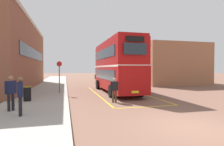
# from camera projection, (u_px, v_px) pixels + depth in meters

# --- Properties ---
(ground_plane) EXTENTS (135.60, 135.60, 0.00)m
(ground_plane) POSITION_uv_depth(u_px,v_px,m) (108.00, 88.00, 20.93)
(ground_plane) COLOR brown
(sidewalk_left) EXTENTS (4.00, 57.60, 0.14)m
(sidewalk_left) POSITION_uv_depth(u_px,v_px,m) (49.00, 87.00, 21.64)
(sidewalk_left) COLOR #A39E93
(sidewalk_left) RESTS_ON ground
(brick_building_left) EXTENTS (6.44, 18.76, 7.41)m
(brick_building_left) POSITION_uv_depth(u_px,v_px,m) (3.00, 55.00, 20.07)
(brick_building_left) COLOR brown
(brick_building_left) RESTS_ON ground
(depot_building_right) EXTENTS (8.97, 13.86, 5.69)m
(depot_building_right) POSITION_uv_depth(u_px,v_px,m) (158.00, 65.00, 29.79)
(depot_building_right) COLOR #9E6647
(depot_building_right) RESTS_ON ground
(double_decker_bus) EXTENTS (2.78, 9.84, 4.75)m
(double_decker_bus) POSITION_uv_depth(u_px,v_px,m) (116.00, 66.00, 17.33)
(double_decker_bus) COLOR black
(double_decker_bus) RESTS_ON ground
(single_deck_bus) EXTENTS (3.58, 9.50, 3.02)m
(single_deck_bus) POSITION_uv_depth(u_px,v_px,m) (102.00, 71.00, 36.51)
(single_deck_bus) COLOR black
(single_deck_bus) RESTS_ON ground
(pedestrian_boarding) EXTENTS (0.54, 0.33, 1.63)m
(pedestrian_boarding) POSITION_uv_depth(u_px,v_px,m) (114.00, 88.00, 12.15)
(pedestrian_boarding) COLOR #473828
(pedestrian_boarding) RESTS_ON ground
(pedestrian_waiting_near) EXTENTS (0.49, 0.52, 1.75)m
(pedestrian_waiting_near) POSITION_uv_depth(u_px,v_px,m) (11.00, 90.00, 9.13)
(pedestrian_waiting_near) COLOR black
(pedestrian_waiting_near) RESTS_ON sidewalk_left
(pedestrian_waiting_far) EXTENTS (0.30, 0.58, 1.76)m
(pedestrian_waiting_far) POSITION_uv_depth(u_px,v_px,m) (20.00, 93.00, 8.17)
(pedestrian_waiting_far) COLOR black
(pedestrian_waiting_far) RESTS_ON sidewalk_left
(litter_bin) EXTENTS (0.50, 0.50, 0.94)m
(litter_bin) POSITION_uv_depth(u_px,v_px,m) (27.00, 94.00, 11.90)
(litter_bin) COLOR black
(litter_bin) RESTS_ON sidewalk_left
(bus_stop_sign) EXTENTS (0.44, 0.10, 2.72)m
(bus_stop_sign) POSITION_uv_depth(u_px,v_px,m) (59.00, 74.00, 15.78)
(bus_stop_sign) COLOR #4C4C51
(bus_stop_sign) RESTS_ON sidewalk_left
(bay_marking_yellow) EXTENTS (4.16, 11.82, 0.01)m
(bay_marking_yellow) POSITION_uv_depth(u_px,v_px,m) (122.00, 95.00, 15.60)
(bay_marking_yellow) COLOR gold
(bay_marking_yellow) RESTS_ON ground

